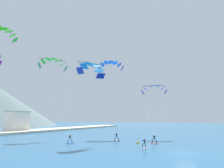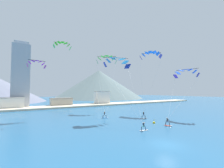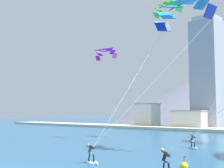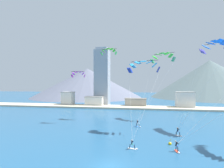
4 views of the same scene
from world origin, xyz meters
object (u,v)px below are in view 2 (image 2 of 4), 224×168
at_px(parafoil_kite_far_left, 151,55).
at_px(parafoil_kite_distant_high_outer, 62,45).
at_px(kitesurfer_mid_center, 145,128).
at_px(parafoil_kite_distant_low_drift, 37,63).
at_px(kitesurfer_near_trail, 105,116).
at_px(race_marker_buoy, 154,123).
at_px(parafoil_kite_mid_center, 117,61).
at_px(kitesurfer_far_left, 144,116).
at_px(parafoil_kite_near_trail, 107,59).
at_px(parafoil_kite_near_lead, 186,72).
at_px(kitesurfer_near_lead, 168,123).

height_order(parafoil_kite_far_left, parafoil_kite_distant_high_outer, parafoil_kite_distant_high_outer).
bearing_deg(kitesurfer_mid_center, parafoil_kite_distant_low_drift, 132.70).
relative_size(kitesurfer_near_trail, kitesurfer_mid_center, 1.01).
distance_m(kitesurfer_near_trail, parafoil_kite_distant_low_drift, 21.26).
xyz_separation_m(kitesurfer_near_trail, race_marker_buoy, (5.84, -11.66, -0.40)).
bearing_deg(parafoil_kite_mid_center, kitesurfer_far_left, -18.76).
xyz_separation_m(kitesurfer_mid_center, parafoil_kite_mid_center, (1.65, 11.25, 14.36)).
distance_m(kitesurfer_mid_center, parafoil_kite_far_left, 29.98).
xyz_separation_m(kitesurfer_mid_center, parafoil_kite_near_trail, (7.43, 26.30, 18.50)).
bearing_deg(race_marker_buoy, kitesurfer_far_left, 65.35).
bearing_deg(parafoil_kite_distant_high_outer, parafoil_kite_far_left, -19.54).
xyz_separation_m(parafoil_kite_mid_center, parafoil_kite_far_left, (16.16, 3.53, 4.70)).
xyz_separation_m(parafoil_kite_mid_center, race_marker_buoy, (4.58, -7.92, -14.67)).
bearing_deg(parafoil_kite_mid_center, parafoil_kite_far_left, 12.32).
relative_size(parafoil_kite_mid_center, race_marker_buoy, 14.45).
xyz_separation_m(parafoil_kite_far_left, parafoil_kite_distant_high_outer, (-26.68, 9.47, 1.39)).
height_order(kitesurfer_mid_center, parafoil_kite_distant_high_outer, parafoil_kite_distant_high_outer).
xyz_separation_m(parafoil_kite_near_lead, parafoil_kite_near_trail, (-11.27, 23.28, 6.66)).
relative_size(parafoil_kite_mid_center, parafoil_kite_distant_high_outer, 2.83).
bearing_deg(kitesurfer_mid_center, parafoil_kite_distant_high_outer, 110.09).
bearing_deg(parafoil_kite_distant_low_drift, kitesurfer_far_left, -19.27).
xyz_separation_m(parafoil_kite_near_lead, parafoil_kite_distant_high_outer, (-27.57, 21.23, 8.60)).
distance_m(kitesurfer_near_lead, race_marker_buoy, 3.40).
xyz_separation_m(kitesurfer_near_trail, kitesurfer_mid_center, (-0.39, -15.00, -0.09)).
bearing_deg(parafoil_kite_mid_center, parafoil_kite_near_trail, 69.01).
relative_size(parafoil_kite_distant_low_drift, race_marker_buoy, 3.99).
distance_m(kitesurfer_near_trail, parafoil_kite_distant_high_outer, 24.20).
bearing_deg(parafoil_kite_distant_low_drift, parafoil_kite_near_trail, 20.29).
distance_m(parafoil_kite_distant_high_outer, race_marker_buoy, 33.11).
xyz_separation_m(kitesurfer_near_lead, parafoil_kite_far_left, (11.00, 14.78, 18.98)).
bearing_deg(parafoil_kite_distant_high_outer, kitesurfer_mid_center, -69.91).
bearing_deg(parafoil_kite_distant_high_outer, parafoil_kite_distant_low_drift, -137.65).
distance_m(kitesurfer_mid_center, race_marker_buoy, 7.07).
xyz_separation_m(kitesurfer_near_lead, parafoil_kite_mid_center, (-5.16, 11.25, 14.28)).
bearing_deg(kitesurfer_near_lead, kitesurfer_mid_center, -180.00).
height_order(parafoil_kite_mid_center, parafoil_kite_far_left, parafoil_kite_far_left).
height_order(kitesurfer_mid_center, parafoil_kite_near_trail, parafoil_kite_near_trail).
height_order(kitesurfer_mid_center, parafoil_kite_mid_center, parafoil_kite_mid_center).
height_order(parafoil_kite_far_left, race_marker_buoy, parafoil_kite_far_left).
bearing_deg(parafoil_kite_far_left, kitesurfer_near_trail, 179.29).
bearing_deg(kitesurfer_near_trail, parafoil_kite_far_left, -0.71).
relative_size(kitesurfer_mid_center, parafoil_kite_near_trail, 0.10).
relative_size(kitesurfer_near_trail, parafoil_kite_distant_low_drift, 0.44).
bearing_deg(parafoil_kite_far_left, race_marker_buoy, -135.34).
bearing_deg(kitesurfer_near_lead, kitesurfer_near_trail, 113.18).
relative_size(parafoil_kite_far_left, parafoil_kite_distant_low_drift, 4.73).
relative_size(kitesurfer_near_lead, kitesurfer_near_trail, 0.99).
bearing_deg(parafoil_kite_far_left, parafoil_kite_mid_center, -167.68).
xyz_separation_m(parafoil_kite_near_trail, parafoil_kite_mid_center, (-5.77, -15.05, -4.14)).
height_order(kitesurfer_near_trail, parafoil_kite_mid_center, parafoil_kite_mid_center).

